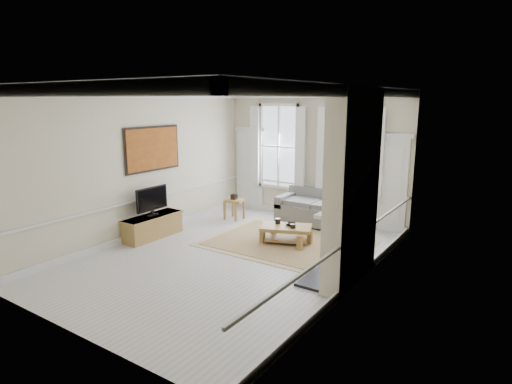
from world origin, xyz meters
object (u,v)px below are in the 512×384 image
Objects in this scene: side_table at (234,203)px; coffee_table at (286,229)px; tv_stand at (153,226)px; sofa at (318,211)px.

coffee_table is at bearing -24.37° from side_table.
tv_stand is at bearing -176.12° from coffee_table.
sofa is at bearing 48.68° from tv_stand.
sofa reaches higher than tv_stand.
side_table is (-2.12, -0.79, 0.07)m from sofa.
coffee_table is at bearing -87.71° from sofa.
side_table reaches higher than tv_stand.
sofa is 4.17m from tv_stand.
sofa is 2.26m from side_table.
tv_stand is (-0.64, -2.34, -0.18)m from side_table.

